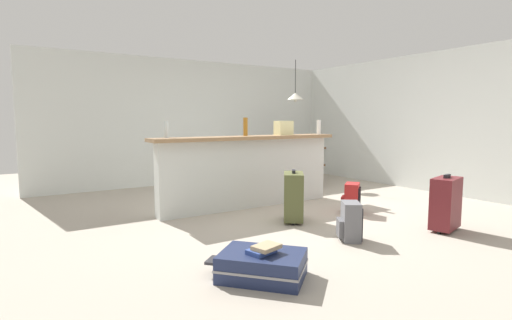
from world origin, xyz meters
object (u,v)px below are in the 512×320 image
at_px(dining_table, 293,151).
at_px(backpack_grey, 350,222).
at_px(pendant_lamp, 295,96).
at_px(book_stack, 264,249).
at_px(bottle_clear, 166,129).
at_px(suitcase_upright_maroon, 446,203).
at_px(grocery_bag, 284,128).
at_px(dining_chair_near_partition, 308,160).
at_px(suitcase_flat_navy, 262,265).
at_px(backpack_red, 351,199).
at_px(bottle_amber, 245,127).
at_px(bottle_white, 319,127).
at_px(suitcase_upright_olive, 293,196).

height_order(dining_table, backpack_grey, dining_table).
relative_size(pendant_lamp, book_stack, 2.95).
bearing_deg(bottle_clear, dining_table, 23.07).
relative_size(backpack_grey, suitcase_upright_maroon, 0.63).
relative_size(bottle_clear, book_stack, 0.79).
bearing_deg(grocery_bag, bottle_clear, 178.44).
xyz_separation_m(grocery_bag, dining_table, (1.28, 1.40, -0.53)).
distance_m(bottle_clear, book_stack, 2.61).
xyz_separation_m(grocery_bag, book_stack, (-1.96, -2.39, -0.92)).
distance_m(dining_chair_near_partition, suitcase_flat_navy, 4.58).
distance_m(dining_chair_near_partition, suitcase_upright_maroon, 3.30).
distance_m(backpack_red, suitcase_upright_maroon, 1.26).
bearing_deg(bottle_amber, dining_chair_near_partition, 23.65).
distance_m(bottle_white, book_stack, 3.54).
height_order(bottle_clear, backpack_red, bottle_clear).
bearing_deg(bottle_amber, pendant_lamp, 34.00).
bearing_deg(suitcase_upright_olive, dining_table, 52.29).
bearing_deg(dining_chair_near_partition, bottle_white, -121.94).
bearing_deg(backpack_grey, backpack_red, 43.22).
distance_m(grocery_bag, dining_table, 1.97).
xyz_separation_m(backpack_red, backpack_grey, (-0.94, -0.88, 0.00)).
distance_m(dining_table, pendant_lamp, 1.13).
relative_size(grocery_bag, book_stack, 0.91).
xyz_separation_m(suitcase_upright_maroon, book_stack, (-2.59, -0.03, -0.07)).
distance_m(dining_chair_near_partition, pendant_lamp, 1.36).
bearing_deg(bottle_amber, bottle_white, -7.90).
height_order(bottle_white, suitcase_upright_olive, bottle_white).
relative_size(bottle_white, dining_table, 0.22).
bearing_deg(suitcase_flat_navy, book_stack, -88.32).
bearing_deg(pendant_lamp, bottle_amber, -146.00).
xyz_separation_m(bottle_clear, book_stack, (-0.07, -2.44, -0.92)).
distance_m(dining_table, backpack_grey, 3.93).
bearing_deg(bottle_white, dining_table, 66.37).
xyz_separation_m(suitcase_upright_olive, suitcase_upright_maroon, (1.25, -1.29, 0.00)).
relative_size(dining_table, backpack_grey, 2.62).
distance_m(grocery_bag, suitcase_upright_olive, 1.49).
height_order(dining_chair_near_partition, suitcase_flat_navy, dining_chair_near_partition).
bearing_deg(bottle_white, grocery_bag, 167.50).
bearing_deg(suitcase_flat_navy, suitcase_upright_olive, 44.07).
bearing_deg(book_stack, dining_table, 49.42).
distance_m(bottle_amber, grocery_bag, 0.68).
relative_size(bottle_amber, backpack_grey, 0.65).
bearing_deg(backpack_grey, dining_table, 61.26).
xyz_separation_m(bottle_amber, suitcase_upright_maroon, (1.30, -2.40, -0.87)).
xyz_separation_m(dining_table, book_stack, (-3.25, -3.79, -0.39)).
xyz_separation_m(bottle_amber, suitcase_flat_navy, (-1.29, -2.40, -1.09)).
height_order(pendant_lamp, backpack_red, pendant_lamp).
height_order(grocery_bag, suitcase_upright_olive, grocery_bag).
relative_size(grocery_bag, pendant_lamp, 0.31).
bearing_deg(grocery_bag, pendant_lamp, 46.43).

